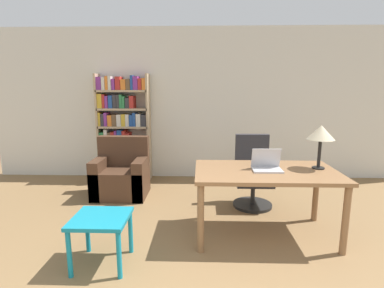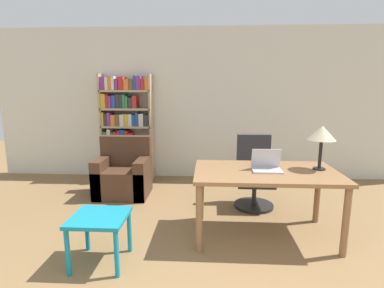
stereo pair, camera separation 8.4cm
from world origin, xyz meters
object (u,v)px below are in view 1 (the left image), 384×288
side_table_blue (101,225)px  bookshelf (122,129)px  laptop (267,165)px  armchair (121,176)px  table_lamp (321,134)px  desk (266,179)px  office_chair (253,175)px

side_table_blue → bookshelf: size_ratio=0.27×
laptop → armchair: size_ratio=0.35×
table_lamp → side_table_blue: size_ratio=0.96×
desk → bookshelf: bearing=135.8°
bookshelf → laptop: bearing=-44.0°
laptop → table_lamp: (0.59, 0.08, 0.34)m
laptop → armchair: bearing=148.4°
table_lamp → office_chair: bearing=125.6°
laptop → armchair: laptop is taller
office_chair → armchair: office_chair is taller
side_table_blue → office_chair: bearing=42.8°
office_chair → table_lamp: bearing=-54.4°
armchair → bookshelf: bookshelf is taller
table_lamp → armchair: bearing=156.1°
side_table_blue → laptop: bearing=21.3°
laptop → side_table_blue: laptop is taller
table_lamp → armchair: 2.91m
laptop → bookshelf: (-2.14, 2.07, 0.10)m
armchair → bookshelf: (-0.19, 0.86, 0.61)m
office_chair → desk: bearing=-90.9°
office_chair → armchair: bearing=171.0°
office_chair → bookshelf: size_ratio=0.53×
desk → side_table_blue: desk is taller
table_lamp → side_table_blue: bearing=-162.2°
office_chair → bookshelf: bookshelf is taller
office_chair → bookshelf: bearing=151.4°
desk → side_table_blue: 1.79m
office_chair → armchair: (-1.96, 0.31, -0.12)m
office_chair → bookshelf: (-2.15, 1.17, 0.49)m
desk → armchair: (-1.95, 1.21, -0.36)m
laptop → office_chair: bearing=89.4°
laptop → office_chair: office_chair is taller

